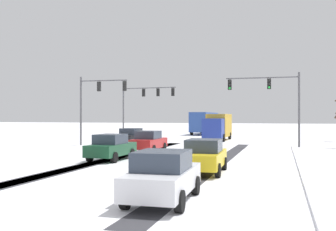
% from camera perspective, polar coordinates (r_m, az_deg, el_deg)
% --- Properties ---
extents(wheel_track_left_lane, '(1.15, 28.99, 0.01)m').
position_cam_1_polar(wheel_track_left_lane, '(25.01, -7.86, -6.38)').
color(wheel_track_left_lane, '#38383D').
rests_on(wheel_track_left_lane, ground).
extents(wheel_track_right_lane, '(1.09, 28.99, 0.01)m').
position_cam_1_polar(wheel_track_right_lane, '(25.08, -8.20, -6.36)').
color(wheel_track_right_lane, '#38383D').
rests_on(wheel_track_right_lane, ground).
extents(wheel_track_center, '(1.01, 28.99, 0.01)m').
position_cam_1_polar(wheel_track_center, '(23.02, 7.92, -6.92)').
color(wheel_track_center, '#38383D').
rests_on(wheel_track_center, ground).
extents(traffic_signal_near_left, '(4.70, 0.65, 6.50)m').
position_cam_1_polar(traffic_signal_near_left, '(36.06, -10.80, 2.80)').
color(traffic_signal_near_left, '#56565B').
rests_on(traffic_signal_near_left, ground).
extents(traffic_signal_near_right, '(6.24, 0.59, 6.50)m').
position_cam_1_polar(traffic_signal_near_right, '(33.72, 15.61, 3.13)').
color(traffic_signal_near_right, '#56565B').
rests_on(traffic_signal_near_right, ground).
extents(traffic_signal_far_left, '(6.76, 0.60, 6.50)m').
position_cam_1_polar(traffic_signal_far_left, '(44.50, -3.68, 2.52)').
color(traffic_signal_far_left, '#56565B').
rests_on(traffic_signal_far_left, ground).
extents(car_black_lead, '(1.98, 4.17, 1.62)m').
position_cam_1_polar(car_black_lead, '(35.74, -5.56, -3.22)').
color(car_black_lead, black).
rests_on(car_black_lead, ground).
extents(car_red_second, '(1.86, 4.11, 1.62)m').
position_cam_1_polar(car_red_second, '(28.90, -2.94, -3.93)').
color(car_red_second, red).
rests_on(car_red_second, ground).
extents(car_dark_green_third, '(1.87, 4.12, 1.62)m').
position_cam_1_polar(car_dark_green_third, '(23.69, -8.61, -4.75)').
color(car_dark_green_third, '#194C2D').
rests_on(car_dark_green_third, ground).
extents(car_yellow_cab_fourth, '(1.95, 4.16, 1.62)m').
position_cam_1_polar(car_yellow_cab_fourth, '(18.21, 5.53, -6.12)').
color(car_yellow_cab_fourth, yellow).
rests_on(car_yellow_cab_fourth, ground).
extents(car_white_sixth, '(1.98, 4.17, 1.62)m').
position_cam_1_polar(car_white_sixth, '(12.07, -0.72, -9.14)').
color(car_white_sixth, silver).
rests_on(car_white_sixth, ground).
extents(bus_oncoming, '(2.73, 11.02, 3.38)m').
position_cam_1_polar(bus_oncoming, '(58.97, 5.56, -0.89)').
color(bus_oncoming, '#284793').
rests_on(bus_oncoming, ground).
extents(box_truck_delivery, '(2.38, 7.43, 3.02)m').
position_cam_1_polar(box_truck_delivery, '(43.56, 7.58, -1.60)').
color(box_truck_delivery, '#233899').
rests_on(box_truck_delivery, ground).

